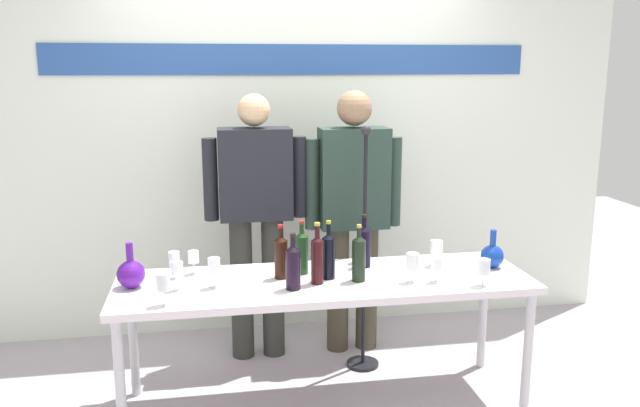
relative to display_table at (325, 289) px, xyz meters
The scene contains 25 objects.
ground_plane 0.67m from the display_table, ahead, with size 10.00×10.00×0.00m, color #A79DA5.
back_wall 1.47m from the display_table, 90.00° to the left, with size 4.63×0.11×3.00m.
display_table is the anchor object (origin of this frame).
decanter_blue_left 1.01m from the display_table, behind, with size 0.14×0.14×0.24m.
decanter_blue_right 0.97m from the display_table, ahead, with size 0.13×0.13×0.22m.
presenter_left 0.81m from the display_table, 114.17° to the left, with size 0.63×0.22×1.68m.
presenter_right 0.81m from the display_table, 65.83° to the left, with size 0.62×0.22×1.69m.
wine_bottle_0 0.29m from the display_table, 145.06° to the right, with size 0.08×0.08×0.29m.
wine_bottle_1 0.42m from the display_table, 43.89° to the left, with size 0.07×0.07×0.28m.
wine_bottle_2 0.30m from the display_table, 166.62° to the left, with size 0.07×0.07×0.29m.
wine_bottle_3 0.21m from the display_table, 128.25° to the right, with size 0.06×0.06×0.33m.
wine_bottle_4 0.19m from the display_table, 14.88° to the left, with size 0.07×0.07×0.32m.
wine_bottle_5 0.26m from the display_table, 19.89° to the right, with size 0.07×0.07×0.31m.
wine_bottle_6 0.36m from the display_table, 33.76° to the left, with size 0.07×0.07×0.30m.
wine_bottle_7 0.24m from the display_table, 133.89° to the left, with size 0.07×0.07×0.30m.
wine_glass_left_0 0.88m from the display_table, 162.84° to the right, with size 0.07×0.07×0.16m.
wine_glass_left_1 0.82m from the display_table, 169.67° to the left, with size 0.06×0.06×0.15m.
wine_glass_left_2 0.78m from the display_table, behind, with size 0.06×0.06×0.15m.
wine_glass_left_3 0.73m from the display_table, 163.54° to the left, with size 0.06×0.06×0.13m.
wine_glass_left_4 0.61m from the display_table, behind, with size 0.06×0.06×0.16m.
wine_glass_right_0 0.84m from the display_table, 17.77° to the right, with size 0.07×0.07×0.14m.
wine_glass_right_1 0.49m from the display_table, 16.29° to the right, with size 0.07×0.07×0.16m.
wine_glass_right_2 0.69m from the display_table, 10.21° to the left, with size 0.07×0.07×0.15m.
wine_glass_right_3 0.61m from the display_table, 14.94° to the right, with size 0.06×0.06×0.13m.
microphone_stand 0.55m from the display_table, 52.77° to the left, with size 0.20×0.20×1.50m.
Camera 1 is at (-0.59, -3.23, 1.85)m, focal length 36.36 mm.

